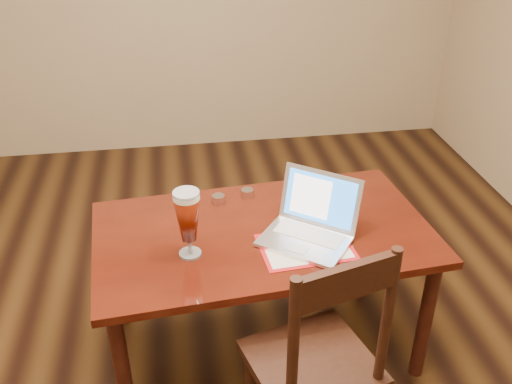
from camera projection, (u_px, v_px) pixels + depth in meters
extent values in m
plane|color=black|center=(207.00, 365.00, 2.75)|extent=(5.00, 5.00, 0.00)
cube|color=#461209|center=(263.00, 234.00, 2.53)|extent=(1.54, 0.95, 0.04)
cylinder|color=#38150E|center=(123.00, 374.00, 2.28)|extent=(0.06, 0.06, 0.66)
cylinder|color=#38150E|center=(425.00, 320.00, 2.55)|extent=(0.06, 0.06, 0.66)
cylinder|color=#38150E|center=(118.00, 271.00, 2.86)|extent=(0.06, 0.06, 0.66)
cylinder|color=#38150E|center=(365.00, 236.00, 3.13)|extent=(0.06, 0.06, 0.66)
cube|color=#AE1015|center=(306.00, 247.00, 2.41)|extent=(0.41, 0.31, 0.00)
cube|color=beige|center=(306.00, 247.00, 2.41)|extent=(0.37, 0.27, 0.00)
cube|color=silver|center=(304.00, 241.00, 2.43)|extent=(0.44, 0.42, 0.02)
cube|color=#B7B6BB|center=(309.00, 234.00, 2.46)|extent=(0.30, 0.27, 0.00)
cube|color=silver|center=(297.00, 248.00, 2.37)|extent=(0.11, 0.11, 0.00)
cube|color=silver|center=(320.00, 199.00, 2.48)|extent=(0.33, 0.28, 0.24)
cube|color=blue|center=(320.00, 199.00, 2.48)|extent=(0.29, 0.24, 0.20)
cube|color=white|center=(311.00, 197.00, 2.49)|extent=(0.17, 0.15, 0.17)
cylinder|color=silver|center=(190.00, 253.00, 2.36)|extent=(0.09, 0.09, 0.01)
cylinder|color=silver|center=(190.00, 246.00, 2.34)|extent=(0.02, 0.02, 0.07)
cylinder|color=white|center=(186.00, 197.00, 2.22)|extent=(0.11, 0.11, 0.02)
cylinder|color=silver|center=(186.00, 193.00, 2.22)|extent=(0.11, 0.11, 0.01)
cylinder|color=silver|center=(218.00, 199.00, 2.71)|extent=(0.06, 0.06, 0.04)
cylinder|color=silver|center=(247.00, 193.00, 2.76)|extent=(0.06, 0.06, 0.04)
cube|color=black|center=(312.00, 364.00, 2.16)|extent=(0.54, 0.53, 0.04)
cylinder|color=black|center=(326.00, 362.00, 2.48)|extent=(0.04, 0.04, 0.44)
cylinder|color=black|center=(293.00, 350.00, 1.81)|extent=(0.04, 0.04, 0.57)
cylinder|color=black|center=(387.00, 317.00, 1.94)|extent=(0.04, 0.04, 0.57)
cube|color=black|center=(347.00, 282.00, 1.77)|extent=(0.36, 0.13, 0.13)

